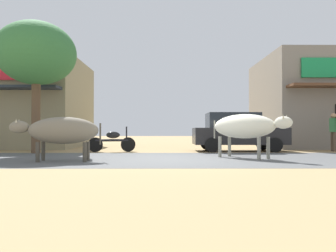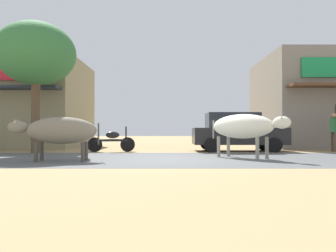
% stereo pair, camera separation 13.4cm
% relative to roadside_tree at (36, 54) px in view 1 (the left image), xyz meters
% --- Properties ---
extents(ground, '(80.00, 80.00, 0.00)m').
position_rel_roadside_tree_xyz_m(ground, '(5.44, -2.54, -3.90)').
color(ground, tan).
extents(asphalt_road, '(72.00, 5.28, 0.00)m').
position_rel_roadside_tree_xyz_m(asphalt_road, '(5.44, -2.54, -3.89)').
color(asphalt_road, '#535556').
rests_on(asphalt_road, ground).
extents(storefront_left_cafe, '(6.66, 6.79, 4.65)m').
position_rel_roadside_tree_xyz_m(storefront_left_cafe, '(-2.79, 4.91, -1.57)').
color(storefront_left_cafe, gray).
rests_on(storefront_left_cafe, ground).
extents(roadside_tree, '(3.09, 3.09, 5.17)m').
position_rel_roadside_tree_xyz_m(roadside_tree, '(0.00, 0.00, 0.00)').
color(roadside_tree, brown).
rests_on(roadside_tree, ground).
extents(parked_hatchback_car, '(3.91, 1.83, 1.64)m').
position_rel_roadside_tree_xyz_m(parked_hatchback_car, '(8.17, 1.17, -3.06)').
color(parked_hatchback_car, black).
rests_on(parked_hatchback_car, ground).
extents(parked_motorcycle, '(1.92, 0.44, 1.05)m').
position_rel_roadside_tree_xyz_m(parked_motorcycle, '(2.90, 0.68, -3.43)').
color(parked_motorcycle, black).
rests_on(parked_motorcycle, ground).
extents(cow_near_brown, '(2.61, 0.81, 1.28)m').
position_rel_roadside_tree_xyz_m(cow_near_brown, '(2.08, -3.37, -3.01)').
color(cow_near_brown, gray).
rests_on(cow_near_brown, ground).
extents(cow_far_dark, '(2.25, 2.45, 1.42)m').
position_rel_roadside_tree_xyz_m(cow_far_dark, '(7.63, -2.37, -2.88)').
color(cow_far_dark, silver).
rests_on(cow_far_dark, ground).
extents(pedestrian_by_shop, '(0.44, 0.61, 1.64)m').
position_rel_roadside_tree_xyz_m(pedestrian_by_shop, '(12.25, 0.99, -2.94)').
color(pedestrian_by_shop, brown).
rests_on(pedestrian_by_shop, ground).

